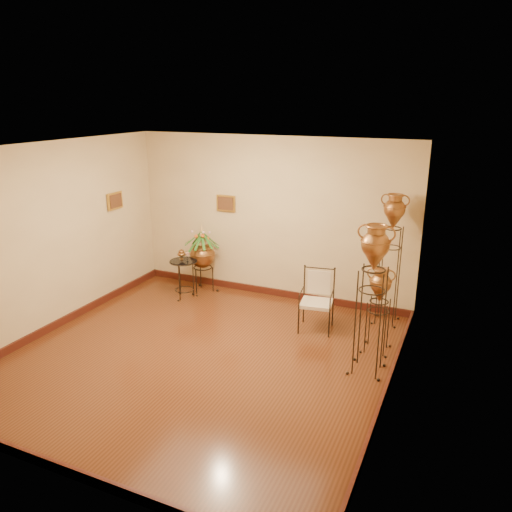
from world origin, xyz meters
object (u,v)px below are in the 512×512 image
at_px(amphora_mid, 371,299).
at_px(side_table, 184,278).
at_px(amphora_tall, 390,258).
at_px(armchair, 316,301).
at_px(planter_urn, 202,253).

height_order(amphora_mid, side_table, amphora_mid).
bearing_deg(amphora_tall, side_table, -173.41).
distance_m(amphora_tall, side_table, 3.54).
xyz_separation_m(amphora_tall, side_table, (-3.44, -0.40, -0.70)).
xyz_separation_m(amphora_mid, armchair, (-0.97, 0.89, -0.53)).
distance_m(amphora_tall, amphora_mid, 1.60).
bearing_deg(side_table, amphora_tall, 6.59).
height_order(amphora_mid, planter_urn, amphora_mid).
bearing_deg(planter_urn, amphora_mid, -25.65).
xyz_separation_m(planter_urn, armchair, (2.36, -0.71, -0.26)).
height_order(amphora_tall, amphora_mid, amphora_tall).
bearing_deg(amphora_tall, armchair, -142.55).
relative_size(amphora_tall, planter_urn, 1.57).
bearing_deg(armchair, amphora_tall, 28.82).
bearing_deg(amphora_tall, amphora_mid, -88.48).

